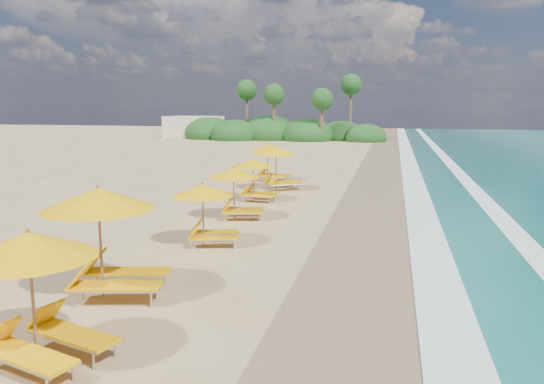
{
  "coord_description": "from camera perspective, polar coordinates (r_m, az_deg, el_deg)",
  "views": [
    {
      "loc": [
        4.29,
        -18.42,
        4.39
      ],
      "look_at": [
        0.0,
        0.0,
        1.2
      ],
      "focal_mm": 34.39,
      "sensor_mm": 36.0,
      "label": 1
    }
  ],
  "objects": [
    {
      "name": "station_6",
      "position": [
        30.03,
        -0.17,
        3.54
      ],
      "size": [
        2.42,
        2.25,
        2.2
      ],
      "rotation": [
        0.0,
        0.0,
        -0.04
      ],
      "color": "olive",
      "rests_on": "ground"
    },
    {
      "name": "station_4",
      "position": [
        23.85,
        -1.74,
        1.69
      ],
      "size": [
        2.26,
        2.12,
        2.0
      ],
      "rotation": [
        0.0,
        0.0,
        -0.08
      ],
      "color": "olive",
      "rests_on": "ground"
    },
    {
      "name": "station_1",
      "position": [
        12.49,
        -17.43,
        -4.44
      ],
      "size": [
        3.22,
        3.1,
        2.61
      ],
      "rotation": [
        0.0,
        0.0,
        0.24
      ],
      "color": "olive",
      "rests_on": "ground"
    },
    {
      "name": "surf_foam",
      "position": [
        19.09,
        20.05,
        -4.24
      ],
      "size": [
        4.0,
        160.0,
        0.01
      ],
      "color": "white",
      "rests_on": "ground"
    },
    {
      "name": "beach_building",
      "position": [
        71.5,
        -8.55,
        7.08
      ],
      "size": [
        7.0,
        5.0,
        2.8
      ],
      "primitive_type": "cube",
      "color": "beige",
      "rests_on": "ground"
    },
    {
      "name": "station_0",
      "position": [
        9.76,
        -24.17,
        -9.66
      ],
      "size": [
        2.94,
        2.85,
        2.35
      ],
      "rotation": [
        0.0,
        0.0,
        -0.28
      ],
      "color": "olive",
      "rests_on": "ground"
    },
    {
      "name": "treeline",
      "position": [
        65.59,
        0.56,
        6.61
      ],
      "size": [
        25.8,
        8.8,
        9.74
      ],
      "color": "#163D14",
      "rests_on": "ground"
    },
    {
      "name": "wet_sand",
      "position": [
        18.94,
        11.9,
        -4.02
      ],
      "size": [
        4.0,
        160.0,
        0.01
      ],
      "primitive_type": "cube",
      "color": "#836A4E",
      "rests_on": "ground"
    },
    {
      "name": "station_2",
      "position": [
        16.46,
        -7.04,
        -1.95
      ],
      "size": [
        2.52,
        2.45,
        2.01
      ],
      "rotation": [
        0.0,
        0.0,
        0.28
      ],
      "color": "olive",
      "rests_on": "ground"
    },
    {
      "name": "ground",
      "position": [
        19.42,
        0.0,
        -3.49
      ],
      "size": [
        160.0,
        160.0,
        0.0
      ],
      "primitive_type": "plane",
      "color": "tan",
      "rests_on": "ground"
    },
    {
      "name": "station_3",
      "position": [
        20.14,
        -3.75,
        0.31
      ],
      "size": [
        2.56,
        2.47,
        2.06
      ],
      "rotation": [
        0.0,
        0.0,
        0.25
      ],
      "color": "olive",
      "rests_on": "ground"
    },
    {
      "name": "station_5",
      "position": [
        27.0,
        0.79,
        3.02
      ],
      "size": [
        3.17,
        3.17,
        2.33
      ],
      "rotation": [
        0.0,
        0.0,
        0.56
      ],
      "color": "olive",
      "rests_on": "ground"
    }
  ]
}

